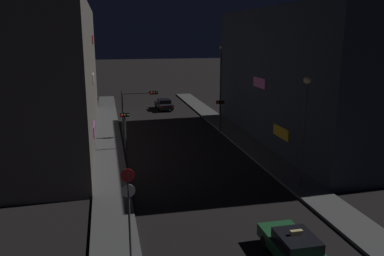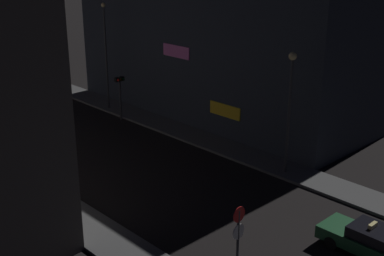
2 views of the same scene
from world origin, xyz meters
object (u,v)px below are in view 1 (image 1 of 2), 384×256
Objects in this scene: traffic_light_overhead at (137,104)px; sign_pole_left at (129,206)px; traffic_light_left_kerb at (125,123)px; traffic_light_right_kerb at (220,110)px; street_lamp_far_block at (221,80)px; far_car at (164,104)px; street_lamp_near_block at (305,116)px; taxi at (295,248)px.

sign_pole_left is at bearing -95.62° from traffic_light_overhead.
traffic_light_left_kerb is (-1.39, -4.03, -0.94)m from traffic_light_overhead.
street_lamp_far_block is at bearing 73.66° from traffic_light_right_kerb.
traffic_light_right_kerb is at bearing 20.14° from traffic_light_left_kerb.
far_car is at bearing 71.29° from traffic_light_left_kerb.
taxi is at bearing -119.10° from street_lamp_near_block.
taxi is 0.98× the size of far_car.
sign_pole_left reaches higher than taxi.
taxi is 20.52m from traffic_light_left_kerb.
street_lamp_far_block is (11.29, 24.30, 2.36)m from sign_pole_left.
traffic_light_overhead reaches higher than far_car.
traffic_light_overhead is at bearing -108.61° from far_car.
street_lamp_near_block reaches higher than far_car.
traffic_light_left_kerb is 0.47× the size of street_lamp_near_block.
traffic_light_overhead is at bearing -165.25° from street_lamp_far_block.
street_lamp_near_block is at bearing -59.07° from traffic_light_overhead.
traffic_light_overhead is 8.35m from traffic_light_right_kerb.
taxi is at bearing -89.52° from far_car.
traffic_light_right_kerb is (8.29, -0.48, -0.84)m from traffic_light_overhead.
street_lamp_near_block reaches higher than traffic_light_right_kerb.
traffic_light_left_kerb is 17.89m from sign_pole_left.
taxi is 7.60m from sign_pole_left.
far_car is 0.97× the size of traffic_light_overhead.
taxi is 0.95× the size of traffic_light_overhead.
taxi is at bearing -98.16° from traffic_light_right_kerb.
street_lamp_near_block is at bearing 28.58° from sign_pole_left.
traffic_light_overhead is 1.31× the size of traffic_light_right_kerb.
traffic_light_overhead reaches higher than traffic_light_right_kerb.
traffic_light_right_kerb is 23.83m from sign_pole_left.
traffic_light_overhead is at bearing 84.38° from sign_pole_left.
sign_pole_left is at bearing -116.00° from traffic_light_right_kerb.
sign_pole_left is (-10.45, -21.42, 0.23)m from traffic_light_right_kerb.
traffic_light_right_kerb is (3.29, 22.98, 1.82)m from taxi.
taxi is at bearing -77.96° from traffic_light_overhead.
traffic_light_left_kerb is 16.01m from street_lamp_near_block.
street_lamp_near_block is (1.07, -15.15, 2.41)m from traffic_light_right_kerb.
traffic_light_overhead is 18.28m from street_lamp_near_block.
traffic_light_left_kerb reaches higher than taxi.
street_lamp_near_block reaches higher than sign_pole_left.
street_lamp_near_block is at bearing 60.90° from taxi.
taxi reaches higher than far_car.
sign_pole_left reaches higher than traffic_light_left_kerb.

